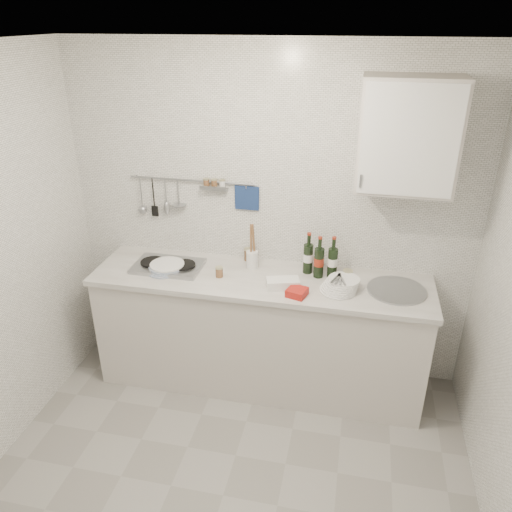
{
  "coord_description": "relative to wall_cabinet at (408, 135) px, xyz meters",
  "views": [
    {
      "loc": [
        0.63,
        -1.99,
        2.62
      ],
      "look_at": [
        0.01,
        0.9,
        1.19
      ],
      "focal_mm": 35.0,
      "sensor_mm": 36.0,
      "label": 1
    }
  ],
  "objects": [
    {
      "name": "jar_c",
      "position": [
        -0.29,
        -0.06,
        -0.98
      ],
      "size": [
        0.07,
        0.07,
        0.09
      ],
      "rotation": [
        0.0,
        0.0,
        -0.41
      ],
      "color": "brown",
      "rests_on": "counter"
    },
    {
      "name": "utensil_crock",
      "position": [
        -0.99,
        0.02,
        -0.95
      ],
      "size": [
        0.09,
        0.09,
        0.36
      ],
      "rotation": [
        0.0,
        0.0,
        -0.12
      ],
      "color": "white",
      "rests_on": "counter"
    },
    {
      "name": "wall_rail",
      "position": [
        -1.5,
        0.15,
        -0.52
      ],
      "size": [
        0.98,
        0.09,
        0.34
      ],
      "color": "#93969B",
      "rests_on": "back_wall"
    },
    {
      "name": "jar_d",
      "position": [
        -1.19,
        -0.17,
        -0.99
      ],
      "size": [
        0.06,
        0.06,
        0.08
      ],
      "rotation": [
        0.0,
        0.0,
        0.06
      ],
      "color": "brown",
      "rests_on": "counter"
    },
    {
      "name": "plate_stack_hob",
      "position": [
        -1.6,
        -0.16,
        -1.0
      ],
      "size": [
        0.28,
        0.27,
        0.05
      ],
      "rotation": [
        0.0,
        0.0,
        -0.41
      ],
      "color": "#44639C",
      "rests_on": "counter"
    },
    {
      "name": "floor",
      "position": [
        -0.9,
        -1.22,
        -1.95
      ],
      "size": [
        3.0,
        3.0,
        0.0
      ],
      "primitive_type": "plane",
      "color": "gray",
      "rests_on": "ground"
    },
    {
      "name": "ceiling",
      "position": [
        -0.9,
        -1.22,
        0.55
      ],
      "size": [
        3.0,
        3.0,
        0.0
      ],
      "primitive_type": "plane",
      "rotation": [
        3.14,
        0.0,
        0.0
      ],
      "color": "silver",
      "rests_on": "back_wall"
    },
    {
      "name": "counter",
      "position": [
        -0.89,
        -0.12,
        -1.52
      ],
      "size": [
        2.44,
        0.64,
        0.96
      ],
      "color": "beige",
      "rests_on": "floor"
    },
    {
      "name": "butter_dish",
      "position": [
        -0.72,
        -0.24,
        -1.0
      ],
      "size": [
        0.25,
        0.17,
        0.07
      ],
      "primitive_type": "cube",
      "rotation": [
        0.0,
        0.0,
        0.28
      ],
      "color": "white",
      "rests_on": "counter"
    },
    {
      "name": "back_wall",
      "position": [
        -0.9,
        0.18,
        -0.7
      ],
      "size": [
        3.0,
        0.02,
        2.5
      ],
      "primitive_type": "cube",
      "color": "silver",
      "rests_on": "floor"
    },
    {
      "name": "jar_a",
      "position": [
        -1.05,
        0.13,
        -0.98
      ],
      "size": [
        0.06,
        0.06,
        0.1
      ],
      "rotation": [
        0.0,
        0.0,
        -0.34
      ],
      "color": "brown",
      "rests_on": "counter"
    },
    {
      "name": "wall_cabinet",
      "position": [
        0.0,
        0.0,
        0.0
      ],
      "size": [
        0.6,
        0.38,
        0.7
      ],
      "color": "beige",
      "rests_on": "back_wall"
    },
    {
      "name": "wine_bottles",
      "position": [
        -0.49,
        0.0,
        -0.87
      ],
      "size": [
        0.25,
        0.12,
        0.31
      ],
      "rotation": [
        0.0,
        0.0,
        -0.18
      ],
      "color": "black",
      "rests_on": "counter"
    },
    {
      "name": "jar_b",
      "position": [
        -0.51,
        0.11,
        -0.99
      ],
      "size": [
        0.07,
        0.07,
        0.08
      ],
      "rotation": [
        0.0,
        0.0,
        0.32
      ],
      "color": "brown",
      "rests_on": "counter"
    },
    {
      "name": "strawberry_punnet",
      "position": [
        -0.61,
        -0.32,
        -1.0
      ],
      "size": [
        0.15,
        0.15,
        0.05
      ],
      "primitive_type": "cube",
      "rotation": [
        0.0,
        0.0,
        -0.29
      ],
      "color": "red",
      "rests_on": "counter"
    },
    {
      "name": "plate_stack_sink",
      "position": [
        -0.33,
        -0.2,
        -0.99
      ],
      "size": [
        0.27,
        0.26,
        0.1
      ],
      "rotation": [
        0.0,
        0.0,
        -0.01
      ],
      "color": "white",
      "rests_on": "counter"
    }
  ]
}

